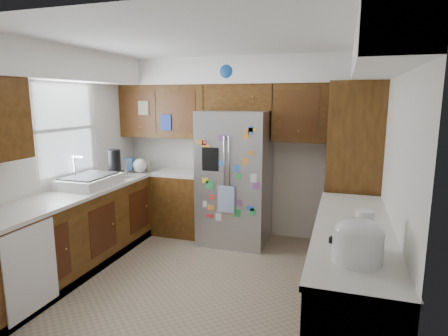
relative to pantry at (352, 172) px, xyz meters
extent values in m
plane|color=tan|center=(-1.50, -1.15, -1.07)|extent=(3.60, 3.60, 0.00)
cube|color=silver|center=(-1.50, 0.45, 0.18)|extent=(3.60, 0.04, 2.50)
cube|color=silver|center=(-3.30, -1.15, 0.18)|extent=(0.04, 3.20, 2.50)
cube|color=silver|center=(0.30, -1.15, 0.18)|extent=(0.04, 3.20, 2.50)
cube|color=silver|center=(-1.50, -2.75, 0.18)|extent=(3.60, 0.04, 2.50)
cube|color=white|center=(-1.50, -1.15, 1.43)|extent=(3.60, 3.20, 0.02)
cube|color=white|center=(-1.50, 0.26, 1.25)|extent=(3.60, 0.38, 0.35)
cube|color=white|center=(-3.11, -1.15, 1.25)|extent=(0.38, 3.20, 0.35)
cube|color=white|center=(0.11, -1.15, 1.25)|extent=(0.38, 3.20, 0.35)
cube|color=#3C200B|center=(-2.63, 0.28, 0.70)|extent=(1.33, 0.34, 0.75)
cube|color=#3C200B|center=(-0.36, 0.28, 0.70)|extent=(1.33, 0.34, 0.75)
cube|color=white|center=(-3.29, -1.05, 0.53)|extent=(0.02, 0.90, 1.05)
cube|color=white|center=(-3.25, -1.05, 0.53)|extent=(0.01, 1.02, 1.15)
cube|color=#1C37A6|center=(-2.54, 0.09, 0.55)|extent=(0.16, 0.02, 0.22)
cube|color=beige|center=(-2.88, 0.09, 0.75)|extent=(0.16, 0.02, 0.20)
cube|color=#3C200B|center=(-3.00, -1.45, -0.64)|extent=(0.60, 2.60, 0.88)
cube|color=#3C200B|center=(-2.33, 0.15, -0.64)|extent=(0.75, 0.60, 0.88)
cube|color=silver|center=(-3.00, -1.45, -0.17)|extent=(0.63, 2.60, 0.04)
cube|color=silver|center=(-2.33, 0.15, -0.17)|extent=(0.75, 0.60, 0.04)
cube|color=black|center=(-3.00, -1.45, -1.02)|extent=(0.60, 2.60, 0.10)
cube|color=white|center=(-2.69, -2.30, -0.61)|extent=(0.01, 0.58, 0.80)
cube|color=#3C200B|center=(0.00, -1.62, -0.64)|extent=(0.60, 2.25, 0.88)
cube|color=silver|center=(0.00, -1.62, -0.17)|extent=(0.63, 2.25, 0.04)
cube|color=black|center=(0.00, -1.62, -1.02)|extent=(0.60, 2.25, 0.10)
cube|color=#3C200B|center=(0.00, 0.00, 0.00)|extent=(0.60, 0.90, 2.15)
cube|color=gray|center=(-1.50, 0.05, -0.17)|extent=(0.90, 0.75, 1.80)
cylinder|color=silver|center=(-1.53, -0.34, -0.02)|extent=(0.02, 0.02, 0.90)
cylinder|color=silver|center=(-1.47, -0.34, -0.02)|extent=(0.02, 0.02, 0.90)
cube|color=black|center=(-1.72, -0.33, 0.12)|extent=(0.22, 0.01, 0.30)
cube|color=white|center=(-1.50, -0.35, -0.38)|extent=(0.22, 0.01, 0.34)
cube|color=orange|center=(-1.19, -0.33, 0.23)|extent=(0.07, 0.00, 0.06)
cube|color=green|center=(-1.73, -0.33, -0.21)|extent=(0.11, 0.00, 0.10)
cube|color=orange|center=(-1.86, -0.33, 0.34)|extent=(0.10, 0.00, 0.06)
cube|color=#8C4C99|center=(-1.56, -0.33, 0.40)|extent=(0.10, 0.00, 0.07)
cube|color=red|center=(-1.73, -0.33, -0.62)|extent=(0.09, 0.00, 0.05)
cube|color=blue|center=(-1.19, -0.33, -0.47)|extent=(0.10, 0.00, 0.06)
cube|color=green|center=(-1.35, -0.33, -0.55)|extent=(0.07, 0.00, 0.10)
cube|color=red|center=(-1.80, -0.33, 0.33)|extent=(0.05, 0.00, 0.06)
cube|color=blue|center=(-1.57, -0.33, 0.08)|extent=(0.07, 0.00, 0.07)
cube|color=blue|center=(-1.20, -0.33, 0.50)|extent=(0.06, 0.00, 0.10)
cube|color=yellow|center=(-1.79, -0.33, -0.15)|extent=(0.08, 0.00, 0.07)
cube|color=blue|center=(-1.38, -0.33, 0.03)|extent=(0.07, 0.00, 0.09)
cube|color=white|center=(-1.61, -0.33, -0.62)|extent=(0.08, 0.00, 0.10)
cube|color=orange|center=(-1.26, -0.33, 0.12)|extent=(0.09, 0.00, 0.08)
cube|color=#8C4C99|center=(-1.12, -0.33, -0.18)|extent=(0.08, 0.00, 0.09)
cube|color=yellow|center=(-1.18, -0.33, 0.51)|extent=(0.09, 0.00, 0.05)
cube|color=orange|center=(-1.77, -0.33, 0.28)|extent=(0.11, 0.00, 0.06)
cube|color=#8C4C99|center=(-1.33, -0.33, -0.42)|extent=(0.07, 0.00, 0.07)
cube|color=red|center=(-1.70, -0.33, -0.37)|extent=(0.08, 0.00, 0.06)
cube|color=white|center=(-1.15, -0.33, -0.08)|extent=(0.08, 0.00, 0.11)
cube|color=green|center=(-1.35, -0.33, -0.07)|extent=(0.06, 0.00, 0.08)
cube|color=white|center=(-1.80, -0.33, -0.47)|extent=(0.06, 0.00, 0.08)
cube|color=orange|center=(-1.71, -0.33, -0.51)|extent=(0.09, 0.00, 0.07)
cube|color=green|center=(-1.16, -0.33, -0.52)|extent=(0.07, 0.00, 0.09)
cube|color=orange|center=(-1.26, -0.33, 0.45)|extent=(0.08, 0.00, 0.12)
cube|color=#3C200B|center=(-1.50, 0.28, 0.90)|extent=(0.96, 0.34, 0.35)
sphere|color=#154E98|center=(-1.63, 0.20, 1.23)|extent=(0.31, 0.31, 0.31)
cylinder|color=black|center=(-1.30, 0.27, 1.16)|extent=(0.30, 0.30, 0.17)
ellipsoid|color=#333338|center=(-1.30, 0.27, 1.25)|extent=(0.28, 0.28, 0.12)
cube|color=white|center=(-3.00, -1.05, -0.09)|extent=(0.52, 0.70, 0.12)
cube|color=black|center=(-3.00, -1.05, -0.03)|extent=(0.44, 0.60, 0.02)
cylinder|color=silver|center=(-3.20, -1.05, 0.07)|extent=(0.02, 0.02, 0.30)
cylinder|color=silver|center=(-3.14, -1.05, 0.20)|extent=(0.16, 0.02, 0.02)
cube|color=yellow|center=(-2.82, -1.26, -0.13)|extent=(0.10, 0.18, 0.04)
cube|color=black|center=(-2.97, -0.56, -0.10)|extent=(0.18, 0.14, 0.10)
cylinder|color=black|center=(-2.97, -0.56, 0.09)|extent=(0.16, 0.16, 0.28)
cylinder|color=gray|center=(-3.03, -0.30, -0.05)|extent=(0.14, 0.14, 0.20)
sphere|color=white|center=(-2.86, -0.12, -0.05)|extent=(0.20, 0.20, 0.20)
cube|color=#3F72B2|center=(-3.10, 0.01, -0.06)|extent=(0.14, 0.10, 0.18)
cube|color=#BFB28C|center=(-2.84, 0.02, -0.08)|extent=(0.10, 0.08, 0.14)
cylinder|color=white|center=(-2.96, -0.75, -0.10)|extent=(0.08, 0.08, 0.11)
cylinder|color=white|center=(0.00, -2.30, -0.05)|extent=(0.32, 0.32, 0.21)
ellipsoid|color=white|center=(0.00, -2.30, 0.06)|extent=(0.31, 0.31, 0.14)
cube|color=black|center=(-0.15, -2.30, -0.03)|extent=(0.04, 0.06, 0.04)
cylinder|color=white|center=(0.05, -2.08, -0.02)|extent=(0.12, 0.12, 0.28)
camera|label=1|loc=(-0.12, -4.72, 0.87)|focal=30.00mm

